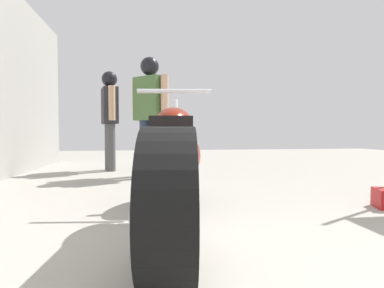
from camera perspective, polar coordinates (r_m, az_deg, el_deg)
ground_plane at (r=3.78m, az=2.34°, el=-7.85°), size 16.19×16.19×0.00m
motorcycle_maroon_cruiser at (r=2.05m, az=-3.57°, el=-4.05°), size 0.66×2.22×1.03m
mechanic_in_blue at (r=4.71m, az=-7.67°, el=6.99°), size 0.57×0.56×1.76m
mechanic_with_helmet at (r=5.57m, az=-14.73°, el=5.76°), size 0.34×0.67×1.70m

